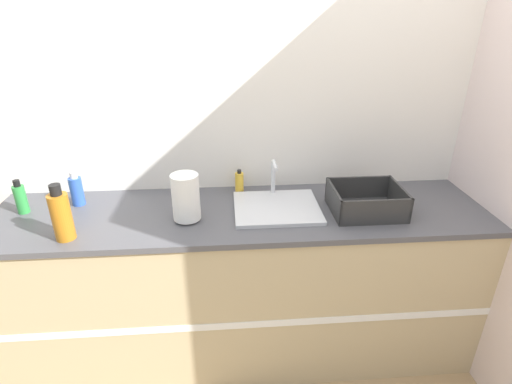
% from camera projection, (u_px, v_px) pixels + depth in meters
% --- Properties ---
extents(wall_back, '(4.96, 0.06, 2.60)m').
position_uv_depth(wall_back, '(238.00, 125.00, 2.23)').
color(wall_back, silver).
rests_on(wall_back, ground_plane).
extents(wall_right, '(0.06, 2.62, 2.60)m').
position_uv_depth(wall_right, '(499.00, 138.00, 2.02)').
color(wall_right, silver).
rests_on(wall_right, ground_plane).
extents(counter_cabinet, '(2.59, 0.64, 0.94)m').
position_uv_depth(counter_cabinet, '(243.00, 283.00, 2.28)').
color(counter_cabinet, tan).
rests_on(counter_cabinet, ground_plane).
extents(sink, '(0.44, 0.38, 0.21)m').
position_uv_depth(sink, '(277.00, 206.00, 2.09)').
color(sink, silver).
rests_on(sink, counter_cabinet).
extents(paper_towel_roll, '(0.14, 0.14, 0.24)m').
position_uv_depth(paper_towel_roll, '(186.00, 198.00, 1.94)').
color(paper_towel_roll, '#4C4C51').
rests_on(paper_towel_roll, counter_cabinet).
extents(dish_rack, '(0.36, 0.29, 0.13)m').
position_uv_depth(dish_rack, '(366.00, 203.00, 2.05)').
color(dish_rack, '#2D2D2D').
rests_on(dish_rack, counter_cabinet).
extents(bottle_amber, '(0.09, 0.09, 0.27)m').
position_uv_depth(bottle_amber, '(61.00, 215.00, 1.78)').
color(bottle_amber, '#B26B19').
rests_on(bottle_amber, counter_cabinet).
extents(bottle_blue, '(0.07, 0.07, 0.19)m').
position_uv_depth(bottle_blue, '(77.00, 190.00, 2.11)').
color(bottle_blue, '#2D56B7').
rests_on(bottle_blue, counter_cabinet).
extents(bottle_green, '(0.06, 0.06, 0.18)m').
position_uv_depth(bottle_green, '(21.00, 198.00, 2.03)').
color(bottle_green, '#2D8C3D').
rests_on(bottle_green, counter_cabinet).
extents(soap_dispenser, '(0.05, 0.05, 0.14)m').
position_uv_depth(soap_dispenser, '(239.00, 182.00, 2.26)').
color(soap_dispenser, gold).
rests_on(soap_dispenser, counter_cabinet).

